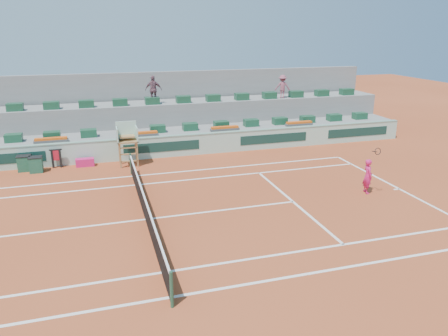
{
  "coord_description": "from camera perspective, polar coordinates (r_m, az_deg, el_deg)",
  "views": [
    {
      "loc": [
        -1.56,
        -16.06,
        7.29
      ],
      "look_at": [
        4.0,
        2.5,
        1.0
      ],
      "focal_mm": 35.0,
      "sensor_mm": 36.0,
      "label": 1
    }
  ],
  "objects": [
    {
      "name": "tennis_player",
      "position": [
        20.91,
        18.27,
        -1.0
      ],
      "size": [
        0.48,
        0.88,
        2.28
      ],
      "color": "#D61B68",
      "rests_on": "ground"
    },
    {
      "name": "seat_row_upper",
      "position": [
        28.16,
        -13.43,
        8.36
      ],
      "size": [
        32.9,
        0.6,
        0.44
      ],
      "color": "#17472D",
      "rests_on": "seating_tier_upper"
    },
    {
      "name": "ground",
      "position": [
        17.71,
        -10.2,
        -6.63
      ],
      "size": [
        90.0,
        90.0,
        0.0
      ],
      "primitive_type": "plane",
      "color": "#9A3D1D",
      "rests_on": "ground"
    },
    {
      "name": "spectator_mid",
      "position": [
        28.32,
        -9.18,
        10.05
      ],
      "size": [
        1.12,
        0.67,
        1.78
      ],
      "primitive_type": "imported",
      "rotation": [
        0.0,
        0.0,
        2.9
      ],
      "color": "#744D59",
      "rests_on": "seating_tier_upper"
    },
    {
      "name": "towel_rack",
      "position": [
        25.19,
        -21.06,
        1.36
      ],
      "size": [
        0.66,
        0.11,
        1.03
      ],
      "color": "black",
      "rests_on": "ground"
    },
    {
      "name": "seating_tier_upper",
      "position": [
        29.03,
        -13.3,
        5.59
      ],
      "size": [
        36.0,
        2.4,
        2.6
      ],
      "primitive_type": "cube",
      "color": "gray",
      "rests_on": "ground"
    },
    {
      "name": "tennis_net",
      "position": [
        17.5,
        -10.29,
        -5.06
      ],
      "size": [
        0.1,
        11.97,
        1.1
      ],
      "color": "black",
      "rests_on": "ground"
    },
    {
      "name": "flower_planters",
      "position": [
        25.76,
        -16.12,
        3.9
      ],
      "size": [
        26.8,
        0.36,
        0.28
      ],
      "color": "#4E4E4E",
      "rests_on": "seating_tier_lower"
    },
    {
      "name": "stadium_back_wall",
      "position": [
        30.43,
        -13.63,
        7.85
      ],
      "size": [
        36.0,
        0.4,
        4.4
      ],
      "primitive_type": "cube",
      "color": "gray",
      "rests_on": "ground"
    },
    {
      "name": "spectator_right",
      "position": [
        30.61,
        7.64,
        10.5
      ],
      "size": [
        1.14,
        0.86,
        1.57
      ],
      "primitive_type": "imported",
      "rotation": [
        0.0,
        0.0,
        2.84
      ],
      "color": "#904859",
      "rests_on": "seating_tier_upper"
    },
    {
      "name": "seating_tier_lower",
      "position": [
        27.63,
        -12.96,
        3.51
      ],
      "size": [
        36.0,
        4.0,
        1.2
      ],
      "primitive_type": "cube",
      "color": "gray",
      "rests_on": "ground"
    },
    {
      "name": "court_lines",
      "position": [
        17.7,
        -10.2,
        -6.62
      ],
      "size": [
        23.89,
        11.09,
        0.01
      ],
      "color": "white",
      "rests_on": "ground"
    },
    {
      "name": "umpire_chair",
      "position": [
        24.3,
        -12.55,
        3.87
      ],
      "size": [
        1.1,
        0.9,
        2.4
      ],
      "color": "olive",
      "rests_on": "ground"
    },
    {
      "name": "drink_cooler_a",
      "position": [
        24.86,
        -23.36,
        0.43
      ],
      "size": [
        0.69,
        0.59,
        0.84
      ],
      "color": "#1B513A",
      "rests_on": "ground"
    },
    {
      "name": "drink_cooler_b",
      "position": [
        25.33,
        -24.61,
        0.58
      ],
      "size": [
        0.7,
        0.6,
        0.84
      ],
      "color": "#1B513A",
      "rests_on": "ground"
    },
    {
      "name": "player_bag",
      "position": [
        25.05,
        -17.7,
        0.71
      ],
      "size": [
        0.97,
        0.43,
        0.43
      ],
      "primitive_type": "cube",
      "color": "#D61B68",
      "rests_on": "ground"
    },
    {
      "name": "advertising_hoarding",
      "position": [
        25.49,
        -12.54,
        2.41
      ],
      "size": [
        36.0,
        0.34,
        1.26
      ],
      "color": "#A7D2BE",
      "rests_on": "ground"
    },
    {
      "name": "seat_row_lower",
      "position": [
        26.56,
        -12.94,
        4.76
      ],
      "size": [
        32.9,
        0.6,
        0.44
      ],
      "color": "#17472D",
      "rests_on": "seating_tier_lower"
    }
  ]
}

